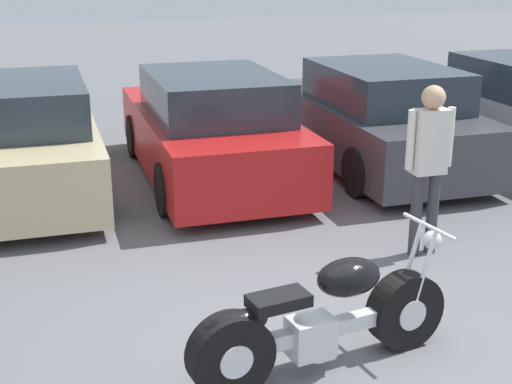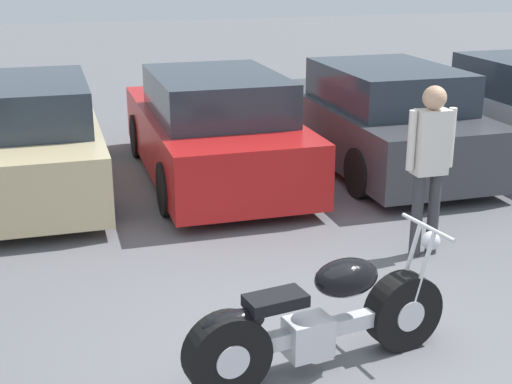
# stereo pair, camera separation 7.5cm
# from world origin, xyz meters

# --- Properties ---
(ground_plane) EXTENTS (60.00, 60.00, 0.00)m
(ground_plane) POSITION_xyz_m (0.00, 0.00, 0.00)
(ground_plane) COLOR slate
(motorcycle) EXTENTS (2.16, 0.73, 1.02)m
(motorcycle) POSITION_xyz_m (-0.04, -0.05, 0.41)
(motorcycle) COLOR black
(motorcycle) RESTS_ON ground_plane
(parked_car_champagne) EXTENTS (1.94, 4.42, 1.50)m
(parked_car_champagne) POSITION_xyz_m (-2.18, 5.09, 0.70)
(parked_car_champagne) COLOR #C6B284
(parked_car_champagne) RESTS_ON ground_plane
(parked_car_red) EXTENTS (1.94, 4.42, 1.50)m
(parked_car_red) POSITION_xyz_m (0.32, 4.94, 0.70)
(parked_car_red) COLOR red
(parked_car_red) RESTS_ON ground_plane
(parked_car_dark_grey) EXTENTS (1.94, 4.42, 1.50)m
(parked_car_dark_grey) POSITION_xyz_m (2.82, 4.90, 0.70)
(parked_car_dark_grey) COLOR #3D3D42
(parked_car_dark_grey) RESTS_ON ground_plane
(person_standing) EXTENTS (0.52, 0.24, 1.79)m
(person_standing) POSITION_xyz_m (1.81, 1.69, 1.07)
(person_standing) COLOR #38383D
(person_standing) RESTS_ON ground_plane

